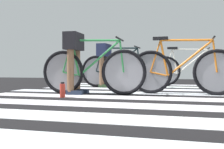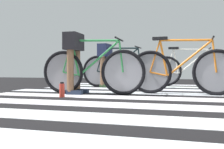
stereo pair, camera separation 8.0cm
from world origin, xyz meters
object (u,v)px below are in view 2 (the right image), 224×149
Objects in this scene: bicycle_2_of_4 at (182,71)px; water_bottle at (62,90)px; bicycle_1_of_4 at (92,70)px; cyclist_3_of_4 at (105,59)px; bicycle_4_of_4 at (188,70)px; cyclist_1_of_4 at (74,55)px; bicycle_3_of_4 at (118,70)px.

bicycle_2_of_4 is 1.90m from water_bottle.
bicycle_1_of_4 is 1.79× the size of cyclist_3_of_4.
bicycle_4_of_4 is 7.84× the size of water_bottle.
cyclist_1_of_4 is 0.57× the size of bicycle_2_of_4.
water_bottle is at bearing -123.23° from bicycle_4_of_4.
water_bottle is at bearing -118.47° from bicycle_1_of_4.
cyclist_3_of_4 is 2.00m from bicycle_4_of_4.
cyclist_3_of_4 reaches higher than bicycle_3_of_4.
cyclist_3_of_4 is (-0.27, 1.62, 0.24)m from bicycle_1_of_4.
cyclist_1_of_4 is 0.57× the size of bicycle_4_of_4.
cyclist_1_of_4 is 0.58× the size of bicycle_3_of_4.
cyclist_1_of_4 reaches higher than bicycle_3_of_4.
bicycle_3_of_4 is (0.04, 1.60, 0.00)m from bicycle_1_of_4.
bicycle_1_of_4 is 1.44m from bicycle_2_of_4.
water_bottle is at bearing -86.72° from cyclist_1_of_4.
bicycle_1_of_4 is 0.65m from water_bottle.
bicycle_3_of_4 is 2.16m from water_bottle.
cyclist_1_of_4 reaches higher than bicycle_4_of_4.
bicycle_4_of_4 is at bearing 88.33° from bicycle_2_of_4.
cyclist_1_of_4 is at bearing -166.54° from bicycle_2_of_4.
bicycle_1_of_4 is at bearing -87.24° from bicycle_3_of_4.
bicycle_1_of_4 and bicycle_2_of_4 have the same top height.
bicycle_4_of_4 is 3.46m from water_bottle.
cyclist_1_of_4 is 1.76m from bicycle_2_of_4.
bicycle_1_of_4 is 1.00× the size of bicycle_4_of_4.
bicycle_4_of_4 is at bearing 27.19° from cyclist_3_of_4.
cyclist_1_of_4 is 1.66m from bicycle_3_of_4.
water_bottle is (-1.68, -0.84, -0.28)m from bicycle_2_of_4.
bicycle_1_of_4 is at bearing 62.28° from water_bottle.
cyclist_3_of_4 is at bearing -158.19° from bicycle_4_of_4.
bicycle_3_of_4 is (-1.36, 1.28, 0.00)m from bicycle_2_of_4.
bicycle_4_of_4 is (0.16, 2.07, 0.00)m from bicycle_2_of_4.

